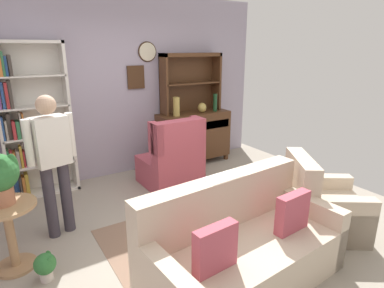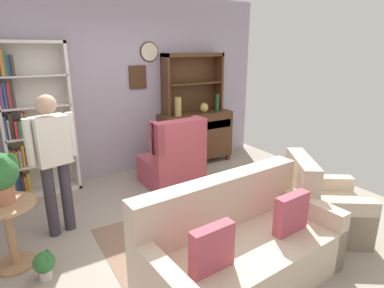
# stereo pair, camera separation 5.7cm
# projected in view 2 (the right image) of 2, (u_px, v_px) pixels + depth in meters

# --- Properties ---
(ground_plane) EXTENTS (5.40, 4.60, 0.02)m
(ground_plane) POSITION_uv_depth(u_px,v_px,m) (193.00, 228.00, 3.72)
(ground_plane) COLOR #9E9384
(wall_back) EXTENTS (5.00, 0.09, 2.80)m
(wall_back) POSITION_uv_depth(u_px,v_px,m) (124.00, 87.00, 5.06)
(wall_back) COLOR #A399AD
(wall_back) RESTS_ON ground_plane
(area_rug) EXTENTS (2.48, 1.71, 0.01)m
(area_rug) POSITION_uv_depth(u_px,v_px,m) (223.00, 235.00, 3.57)
(area_rug) COLOR #846651
(area_rug) RESTS_ON ground_plane
(bookshelf) EXTENTS (0.90, 0.30, 2.10)m
(bookshelf) POSITION_uv_depth(u_px,v_px,m) (32.00, 122.00, 4.32)
(bookshelf) COLOR silver
(bookshelf) RESTS_ON ground_plane
(sideboard) EXTENTS (1.30, 0.45, 0.92)m
(sideboard) POSITION_uv_depth(u_px,v_px,m) (196.00, 135.00, 5.67)
(sideboard) COLOR #4C2D19
(sideboard) RESTS_ON ground_plane
(sideboard_hutch) EXTENTS (1.10, 0.26, 1.00)m
(sideboard_hutch) POSITION_uv_depth(u_px,v_px,m) (192.00, 75.00, 5.46)
(sideboard_hutch) COLOR #4C2D19
(sideboard_hutch) RESTS_ON sideboard
(vase_tall) EXTENTS (0.11, 0.11, 0.31)m
(vase_tall) POSITION_uv_depth(u_px,v_px,m) (178.00, 107.00, 5.25)
(vase_tall) COLOR tan
(vase_tall) RESTS_ON sideboard
(vase_round) EXTENTS (0.15, 0.15, 0.17)m
(vase_round) POSITION_uv_depth(u_px,v_px,m) (204.00, 108.00, 5.54)
(vase_round) COLOR tan
(vase_round) RESTS_ON sideboard
(bottle_wine) EXTENTS (0.07, 0.07, 0.31)m
(bottle_wine) POSITION_uv_depth(u_px,v_px,m) (217.00, 103.00, 5.63)
(bottle_wine) COLOR #194223
(bottle_wine) RESTS_ON sideboard
(couch_floral) EXTENTS (1.86, 0.98, 0.90)m
(couch_floral) POSITION_uv_depth(u_px,v_px,m) (239.00, 249.00, 2.81)
(couch_floral) COLOR beige
(couch_floral) RESTS_ON ground_plane
(armchair_floral) EXTENTS (1.07, 1.06, 0.88)m
(armchair_floral) POSITION_uv_depth(u_px,v_px,m) (321.00, 208.00, 3.56)
(armchair_floral) COLOR beige
(armchair_floral) RESTS_ON ground_plane
(wingback_chair) EXTENTS (0.79, 0.81, 1.05)m
(wingback_chair) POSITION_uv_depth(u_px,v_px,m) (173.00, 162.00, 4.74)
(wingback_chair) COLOR #B74C5B
(wingback_chair) RESTS_ON ground_plane
(plant_stand) EXTENTS (0.52, 0.52, 0.66)m
(plant_stand) POSITION_uv_depth(u_px,v_px,m) (10.00, 228.00, 2.96)
(plant_stand) COLOR #A87F56
(plant_stand) RESTS_ON ground_plane
(potted_plant_small) EXTENTS (0.19, 0.19, 0.26)m
(potted_plant_small) POSITION_uv_depth(u_px,v_px,m) (45.00, 264.00, 2.86)
(potted_plant_small) COLOR beige
(potted_plant_small) RESTS_ON ground_plane
(person_reading) EXTENTS (0.52, 0.28, 1.56)m
(person_reading) POSITION_uv_depth(u_px,v_px,m) (53.00, 156.00, 3.38)
(person_reading) COLOR #38333D
(person_reading) RESTS_ON ground_plane
(coffee_table) EXTENTS (0.80, 0.50, 0.42)m
(coffee_table) POSITION_uv_depth(u_px,v_px,m) (210.00, 199.00, 3.64)
(coffee_table) COLOR #4C2D19
(coffee_table) RESTS_ON ground_plane
(book_stack) EXTENTS (0.22, 0.15, 0.11)m
(book_stack) POSITION_uv_depth(u_px,v_px,m) (215.00, 184.00, 3.74)
(book_stack) COLOR #723F7F
(book_stack) RESTS_ON coffee_table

